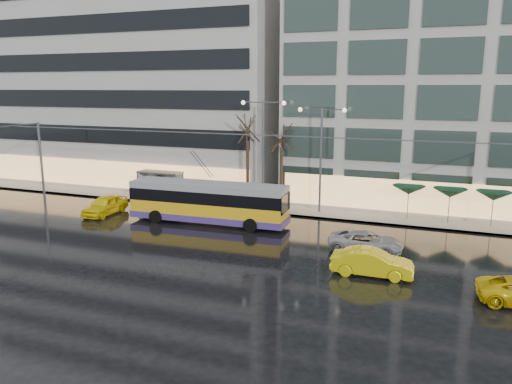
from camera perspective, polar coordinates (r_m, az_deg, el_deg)
The scene contains 21 objects.
ground at distance 34.61m, azimuth -8.57°, elevation -5.53°, with size 140.00×140.00×0.00m, color black.
sidewalk at distance 46.18m, azimuth 2.17°, elevation -0.87°, with size 80.00×10.00×0.15m, color gray.
kerb at distance 41.65m, azimuth -0.04°, elevation -2.28°, with size 80.00×0.10×0.15m, color slate.
building_left at distance 57.66m, azimuth -13.64°, elevation 12.46°, with size 34.00×14.00×22.00m, color #A9A6A1.
building_right at distance 47.76m, azimuth 24.72°, elevation 13.70°, with size 32.00×14.00×25.00m, color #A9A6A1.
trolleybus at distance 38.33m, azimuth -5.48°, elevation -1.34°, with size 12.40×4.95×5.71m.
catenary at distance 40.18m, azimuth -1.94°, elevation 3.26°, with size 42.24×5.12×7.00m.
bus_shelter at distance 47.27m, azimuth -11.15°, elevation 1.54°, with size 4.20×1.60×2.51m.
street_lamp_near at distance 42.23m, azimuth 0.82°, elevation 6.07°, with size 3.96×0.36×9.03m.
street_lamp_far at distance 40.82m, azimuth 7.45°, elevation 5.38°, with size 3.96×0.36×8.53m.
tree_a at distance 42.86m, azimuth -0.98°, elevation 7.63°, with size 3.20×3.20×8.40m.
tree_b at distance 42.08m, azimuth 2.94°, elevation 6.60°, with size 3.20×3.20×7.70m.
parasol_a at distance 40.49m, azimuth 17.06°, elevation 0.21°, with size 2.50×2.50×2.65m.
parasol_b at distance 40.42m, azimuth 21.29°, elevation -0.10°, with size 2.50×2.50×2.65m.
parasol_c at distance 40.57m, azimuth 25.52°, elevation -0.42°, with size 2.50×2.50×2.65m.
taxi_a at distance 42.78m, azimuth -16.88°, elevation -1.45°, with size 1.84×4.58×1.56m, color yellow.
taxi_b at distance 28.70m, azimuth 13.12°, elevation -7.87°, with size 1.57×4.50×1.48m, color yellow.
sedan_silver at distance 32.66m, azimuth 12.41°, elevation -5.55°, with size 2.16×4.68×1.30m, color #A2A1A5.
pedestrian_a at distance 46.92m, azimuth -9.42°, elevation 1.06°, with size 1.19×1.20×2.19m.
pedestrian_b at distance 45.90m, azimuth -9.17°, elevation 0.14°, with size 1.00×0.86×1.78m.
pedestrian_c at distance 47.50m, azimuth -11.07°, elevation 0.75°, with size 1.33×1.15×2.11m.
Camera 1 is at (16.47, -28.64, 10.32)m, focal length 35.00 mm.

